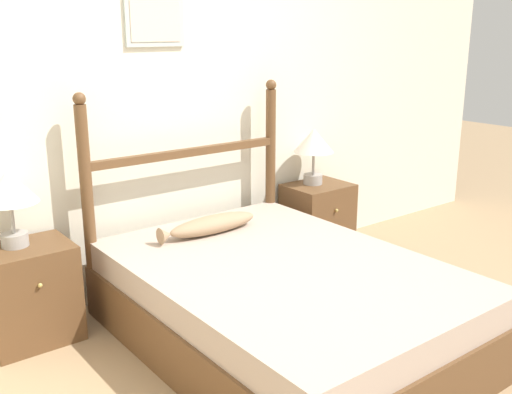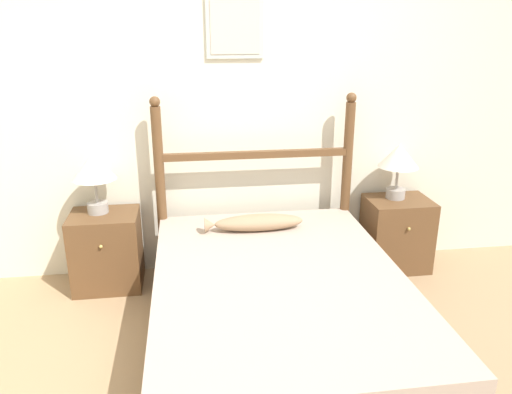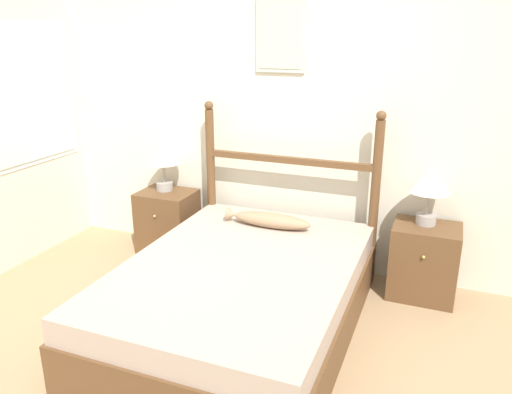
# 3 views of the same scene
# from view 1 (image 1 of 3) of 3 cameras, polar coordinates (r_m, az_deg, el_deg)

# --- Properties ---
(ground_plane) EXTENTS (16.00, 16.00, 0.00)m
(ground_plane) POSITION_cam_1_polar(r_m,az_deg,el_deg) (3.05, 10.11, -17.93)
(ground_plane) COLOR #9E7F5B
(wall_back) EXTENTS (6.40, 0.08, 2.55)m
(wall_back) POSITION_cam_1_polar(r_m,az_deg,el_deg) (3.92, -8.15, 9.76)
(wall_back) COLOR beige
(wall_back) RESTS_ON ground_plane
(bed) EXTENTS (1.43, 1.99, 0.47)m
(bed) POSITION_cam_1_polar(r_m,az_deg,el_deg) (3.31, 2.66, -10.16)
(bed) COLOR brown
(bed) RESTS_ON ground_plane
(headboard) EXTENTS (1.44, 0.07, 1.34)m
(headboard) POSITION_cam_1_polar(r_m,az_deg,el_deg) (3.88, -6.46, 1.43)
(headboard) COLOR brown
(headboard) RESTS_ON ground_plane
(nightstand_left) EXTENTS (0.47, 0.40, 0.55)m
(nightstand_left) POSITION_cam_1_polar(r_m,az_deg,el_deg) (3.55, -20.71, -8.61)
(nightstand_left) COLOR brown
(nightstand_left) RESTS_ON ground_plane
(nightstand_right) EXTENTS (0.47, 0.40, 0.55)m
(nightstand_right) POSITION_cam_1_polar(r_m,az_deg,el_deg) (4.58, 5.86, -2.15)
(nightstand_right) COLOR brown
(nightstand_right) RESTS_ON ground_plane
(table_lamp_left) EXTENTS (0.30, 0.30, 0.42)m
(table_lamp_left) POSITION_cam_1_polar(r_m,az_deg,el_deg) (3.39, -22.44, 0.48)
(table_lamp_left) COLOR gray
(table_lamp_left) RESTS_ON nightstand_left
(table_lamp_right) EXTENTS (0.30, 0.30, 0.42)m
(table_lamp_right) POSITION_cam_1_polar(r_m,az_deg,el_deg) (4.45, 5.52, 5.05)
(table_lamp_right) COLOR gray
(table_lamp_right) RESTS_ON nightstand_right
(fish_pillow) EXTENTS (0.67, 0.15, 0.11)m
(fish_pillow) POSITION_cam_1_polar(r_m,az_deg,el_deg) (3.66, -4.36, -2.66)
(fish_pillow) COLOR #997A5B
(fish_pillow) RESTS_ON bed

